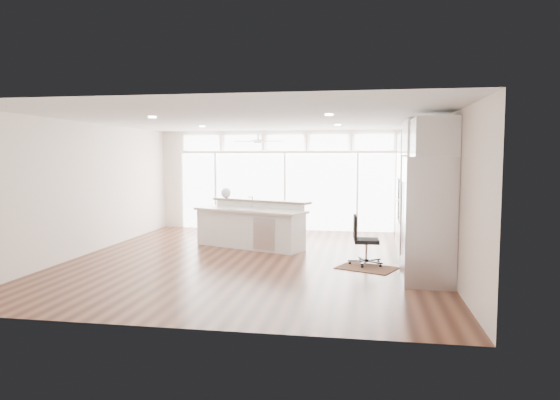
# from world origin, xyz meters

# --- Properties ---
(floor) EXTENTS (7.00, 8.00, 0.02)m
(floor) POSITION_xyz_m (0.00, 0.00, -0.01)
(floor) COLOR #3B1D12
(floor) RESTS_ON ground
(ceiling) EXTENTS (7.00, 8.00, 0.02)m
(ceiling) POSITION_xyz_m (0.00, 0.00, 2.70)
(ceiling) COLOR silver
(ceiling) RESTS_ON wall_back
(wall_back) EXTENTS (7.00, 0.04, 2.70)m
(wall_back) POSITION_xyz_m (0.00, 4.00, 1.35)
(wall_back) COLOR silver
(wall_back) RESTS_ON floor
(wall_front) EXTENTS (7.00, 0.04, 2.70)m
(wall_front) POSITION_xyz_m (0.00, -4.00, 1.35)
(wall_front) COLOR silver
(wall_front) RESTS_ON floor
(wall_left) EXTENTS (0.04, 8.00, 2.70)m
(wall_left) POSITION_xyz_m (-3.50, 0.00, 1.35)
(wall_left) COLOR silver
(wall_left) RESTS_ON floor
(wall_right) EXTENTS (0.04, 8.00, 2.70)m
(wall_right) POSITION_xyz_m (3.50, 0.00, 1.35)
(wall_right) COLOR silver
(wall_right) RESTS_ON floor
(glass_wall) EXTENTS (5.80, 0.06, 2.08)m
(glass_wall) POSITION_xyz_m (0.00, 3.94, 1.05)
(glass_wall) COLOR white
(glass_wall) RESTS_ON wall_back
(transom_row) EXTENTS (5.90, 0.06, 0.40)m
(transom_row) POSITION_xyz_m (0.00, 3.94, 2.38)
(transom_row) COLOR white
(transom_row) RESTS_ON wall_back
(desk_window) EXTENTS (0.04, 0.85, 0.85)m
(desk_window) POSITION_xyz_m (3.46, 0.30, 1.55)
(desk_window) COLOR white
(desk_window) RESTS_ON wall_right
(ceiling_fan) EXTENTS (1.16, 1.16, 0.32)m
(ceiling_fan) POSITION_xyz_m (-0.50, 2.80, 2.48)
(ceiling_fan) COLOR white
(ceiling_fan) RESTS_ON ceiling
(recessed_lights) EXTENTS (3.40, 3.00, 0.02)m
(recessed_lights) POSITION_xyz_m (0.00, 0.20, 2.68)
(recessed_lights) COLOR #EFE1CB
(recessed_lights) RESTS_ON ceiling
(oven_cabinet) EXTENTS (0.64, 1.20, 2.50)m
(oven_cabinet) POSITION_xyz_m (3.17, 1.80, 1.25)
(oven_cabinet) COLOR white
(oven_cabinet) RESTS_ON floor
(desk_nook) EXTENTS (0.72, 1.30, 0.76)m
(desk_nook) POSITION_xyz_m (3.13, 0.30, 0.38)
(desk_nook) COLOR white
(desk_nook) RESTS_ON floor
(upper_cabinets) EXTENTS (0.64, 1.30, 0.64)m
(upper_cabinets) POSITION_xyz_m (3.17, 0.30, 2.35)
(upper_cabinets) COLOR white
(upper_cabinets) RESTS_ON wall_right
(refrigerator) EXTENTS (0.76, 0.90, 2.00)m
(refrigerator) POSITION_xyz_m (3.11, -1.35, 1.00)
(refrigerator) COLOR silver
(refrigerator) RESTS_ON floor
(fridge_cabinet) EXTENTS (0.64, 0.90, 0.60)m
(fridge_cabinet) POSITION_xyz_m (3.17, -1.35, 2.30)
(fridge_cabinet) COLOR white
(fridge_cabinet) RESTS_ON wall_right
(framed_photos) EXTENTS (0.06, 0.22, 0.80)m
(framed_photos) POSITION_xyz_m (3.46, 0.92, 1.40)
(framed_photos) COLOR black
(framed_photos) RESTS_ON wall_right
(kitchen_island) EXTENTS (2.77, 1.87, 1.03)m
(kitchen_island) POSITION_xyz_m (-0.36, 1.23, 0.51)
(kitchen_island) COLOR white
(kitchen_island) RESTS_ON floor
(rug) EXTENTS (1.19, 1.05, 0.01)m
(rug) POSITION_xyz_m (2.18, -0.44, 0.01)
(rug) COLOR #371C11
(rug) RESTS_ON floor
(office_chair) EXTENTS (0.51, 0.47, 0.92)m
(office_chair) POSITION_xyz_m (2.17, -0.16, 0.46)
(office_chair) COLOR black
(office_chair) RESTS_ON floor
(fishbowl) EXTENTS (0.32, 0.32, 0.24)m
(fishbowl) POSITION_xyz_m (-1.10, 1.96, 1.15)
(fishbowl) COLOR silver
(fishbowl) RESTS_ON kitchen_island
(monitor) EXTENTS (0.11, 0.47, 0.39)m
(monitor) POSITION_xyz_m (3.05, 0.30, 0.95)
(monitor) COLOR black
(monitor) RESTS_ON desk_nook
(keyboard) EXTENTS (0.17, 0.37, 0.02)m
(keyboard) POSITION_xyz_m (2.88, 0.30, 0.77)
(keyboard) COLOR white
(keyboard) RESTS_ON desk_nook
(potted_plant) EXTENTS (0.29, 0.32, 0.23)m
(potted_plant) POSITION_xyz_m (3.17, 1.80, 2.62)
(potted_plant) COLOR #345926
(potted_plant) RESTS_ON oven_cabinet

